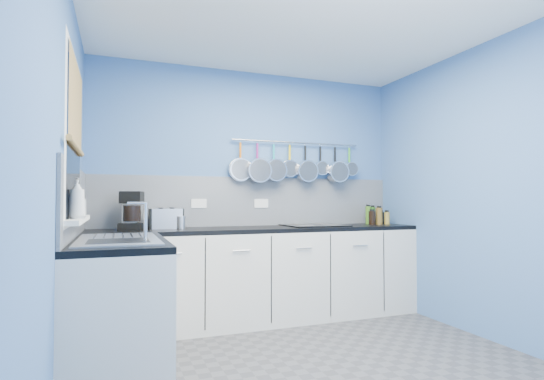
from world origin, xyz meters
TOP-DOWN VIEW (x-y plane):
  - floor at (0.00, 0.00)m, footprint 3.20×3.00m
  - ceiling at (0.00, 0.00)m, footprint 3.20×3.00m
  - wall_back at (0.00, 1.51)m, footprint 3.20×0.02m
  - wall_front at (0.00, -1.51)m, footprint 3.20×0.02m
  - wall_left at (-1.61, 0.00)m, footprint 0.02×3.00m
  - wall_right at (1.61, 0.00)m, footprint 0.02×3.00m
  - backsplash_back at (0.00, 1.49)m, footprint 3.20×0.02m
  - backsplash_left at (-1.59, 0.60)m, footprint 0.02×1.80m
  - cabinet_run_back at (0.00, 1.20)m, footprint 3.20×0.60m
  - worktop_back at (0.00, 1.20)m, footprint 3.20×0.60m
  - cabinet_run_left at (-1.30, 0.30)m, footprint 0.60×1.20m
  - worktop_left at (-1.30, 0.30)m, footprint 0.60×1.20m
  - window_frame at (-1.58, 0.30)m, footprint 0.01×1.00m
  - window_glass at (-1.57, 0.30)m, footprint 0.01×0.90m
  - bamboo_blind at (-1.56, 0.30)m, footprint 0.01×0.90m
  - window_sill at (-1.55, 0.30)m, footprint 0.10×0.98m
  - sink_unit at (-1.30, 0.30)m, footprint 0.50×0.95m
  - mixer_tap at (-1.14, 0.12)m, footprint 0.12×0.08m
  - socket_left at (-0.55, 1.48)m, footprint 0.15×0.01m
  - socket_right at (0.10, 1.48)m, footprint 0.15×0.01m
  - pot_rail at (0.50, 1.45)m, footprint 1.45×0.02m
  - soap_bottle_a at (-1.53, 0.04)m, footprint 0.11×0.11m
  - soap_bottle_b at (-1.53, 0.21)m, footprint 0.08×0.09m
  - paper_towel at (-1.20, 1.25)m, footprint 0.13×0.13m
  - coffee_maker at (-1.19, 1.23)m, footprint 0.24×0.25m
  - toaster at (-0.88, 1.32)m, footprint 0.29×0.17m
  - canister at (-0.76, 1.25)m, footprint 0.10×0.10m
  - hob at (0.59, 1.23)m, footprint 0.59×0.52m
  - pan_0 at (-0.14, 1.44)m, footprint 0.23×0.05m
  - pan_1 at (0.05, 1.44)m, footprint 0.25×0.12m
  - pan_2 at (0.23, 1.44)m, footprint 0.23×0.11m
  - pan_3 at (0.41, 1.44)m, footprint 0.18×0.06m
  - pan_4 at (0.59, 1.44)m, footprint 0.23×0.11m
  - pan_5 at (0.77, 1.44)m, footprint 0.16×0.08m
  - pan_6 at (0.95, 1.44)m, footprint 0.23×0.13m
  - pan_7 at (1.14, 1.44)m, footprint 0.16×0.08m
  - condiment_0 at (1.46, 1.31)m, footprint 0.07×0.07m
  - condiment_1 at (1.34, 1.31)m, footprint 0.06×0.06m
  - condiment_2 at (1.29, 1.31)m, footprint 0.06×0.06m
  - condiment_3 at (1.46, 1.21)m, footprint 0.06×0.06m
  - condiment_4 at (1.36, 1.21)m, footprint 0.07×0.07m
  - condiment_5 at (1.27, 1.20)m, footprint 0.07×0.07m

SIDE VIEW (x-z plane):
  - floor at x=0.00m, z-range -0.02..0.00m
  - cabinet_run_back at x=0.00m, z-range 0.00..0.86m
  - cabinet_run_left at x=-1.30m, z-range 0.00..0.86m
  - worktop_back at x=0.00m, z-range 0.86..0.90m
  - worktop_left at x=-1.30m, z-range 0.86..0.90m
  - sink_unit at x=-1.30m, z-range 0.90..0.91m
  - hob at x=0.59m, z-range 0.90..0.91m
  - canister at x=-0.76m, z-range 0.90..1.02m
  - condiment_0 at x=1.46m, z-range 0.90..1.03m
  - condiment_3 at x=1.46m, z-range 0.90..1.03m
  - condiment_5 at x=1.27m, z-range 0.90..1.05m
  - condiment_4 at x=1.36m, z-range 0.90..1.08m
  - toaster at x=-0.88m, z-range 0.90..1.08m
  - condiment_1 at x=1.34m, z-range 0.90..1.09m
  - condiment_2 at x=1.29m, z-range 0.90..1.10m
  - mixer_tap at x=-1.14m, z-range 0.90..1.16m
  - window_sill at x=-1.55m, z-range 1.02..1.05m
  - paper_towel at x=-1.20m, z-range 0.90..1.19m
  - coffee_maker at x=-1.19m, z-range 0.90..1.24m
  - socket_left at x=-0.55m, z-range 1.09..1.18m
  - socket_right at x=0.10m, z-range 1.09..1.18m
  - soap_bottle_b at x=-1.53m, z-range 1.05..1.22m
  - backsplash_back at x=0.00m, z-range 0.90..1.40m
  - backsplash_left at x=-1.59m, z-range 0.90..1.40m
  - soap_bottle_a at x=-1.53m, z-range 1.05..1.29m
  - wall_back at x=0.00m, z-range 0.00..2.50m
  - wall_front at x=0.00m, z-range 0.00..2.50m
  - wall_left at x=-1.61m, z-range 0.00..2.50m
  - wall_right at x=1.61m, z-range 0.00..2.50m
  - window_glass at x=-1.57m, z-range 1.05..2.05m
  - window_frame at x=-1.58m, z-range 1.00..2.10m
  - pan_1 at x=0.05m, z-range 1.34..1.78m
  - pan_4 at x=0.59m, z-range 1.36..1.78m
  - pan_6 at x=0.95m, z-range 1.36..1.78m
  - pan_2 at x=0.23m, z-range 1.36..1.78m
  - pan_0 at x=-0.14m, z-range 1.36..1.78m
  - pan_3 at x=0.41m, z-range 1.41..1.78m
  - pan_5 at x=0.77m, z-range 1.43..1.78m
  - pan_7 at x=1.14m, z-range 1.43..1.78m
  - bamboo_blind at x=-1.56m, z-range 1.50..2.05m
  - pot_rail at x=0.50m, z-range 1.77..1.79m
  - ceiling at x=0.00m, z-range 2.50..2.52m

